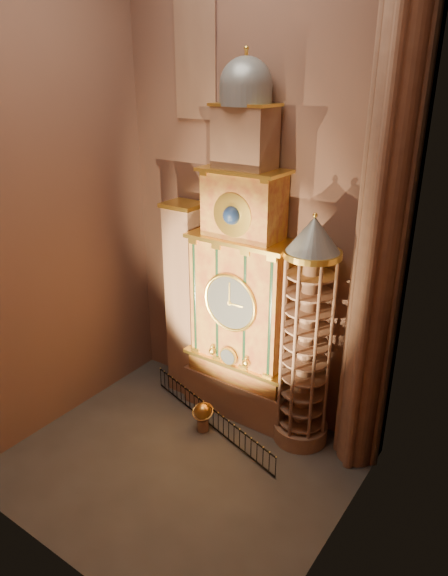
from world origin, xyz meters
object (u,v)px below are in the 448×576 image
Objects in this scene: portrait_tower at (186,301)px; iron_railing at (211,417)px; celestial_globe at (203,415)px; stair_turret at (307,338)px; astronomical_clock at (242,288)px.

portrait_tower is 5.85m from iron_railing.
portrait_tower is 5.69m from celestial_globe.
stair_turret is 6.36m from celestial_globe.
stair_turret is at bearing -4.30° from astronomical_clock.
celestial_globe is at bearing -40.78° from portrait_tower.
astronomical_clock is 6.32m from celestial_globe.
stair_turret reaches higher than celestial_globe.
astronomical_clock is at bearing -0.29° from portrait_tower.
celestial_globe is at bearing -111.76° from iron_railing.
iron_railing is (3.01, -2.05, -4.57)m from portrait_tower.
celestial_globe is (2.85, -2.46, -4.27)m from portrait_tower.
stair_turret reaches higher than portrait_tower.
astronomical_clock is at bearing 77.32° from celestial_globe.
stair_turret is 7.36× the size of celestial_globe.
stair_turret is 1.26× the size of iron_railing.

